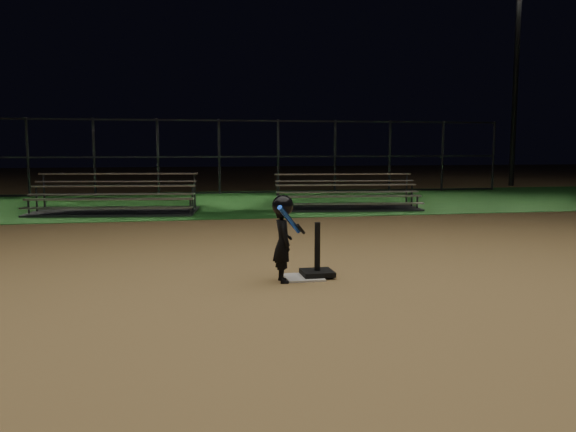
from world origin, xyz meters
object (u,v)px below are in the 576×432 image
(light_pole_right, at_px, (517,61))
(home_plate, at_px, (304,277))
(child_batter, at_px, (283,236))
(bleacher_right, at_px, (346,202))
(batting_tee, at_px, (317,266))
(bleacher_left, at_px, (115,205))

(light_pole_right, bearing_deg, home_plate, -128.77)
(child_batter, distance_m, light_pole_right, 19.94)
(child_batter, height_order, bleacher_right, child_batter)
(bleacher_right, distance_m, light_pole_right, 12.63)
(home_plate, height_order, batting_tee, batting_tee)
(home_plate, xyz_separation_m, bleacher_right, (2.82, 7.69, 0.17))
(home_plate, bearing_deg, bleacher_left, 110.56)
(batting_tee, xyz_separation_m, bleacher_left, (-3.09, 7.73, 0.06))
(bleacher_left, relative_size, bleacher_right, 1.07)
(child_batter, relative_size, light_pole_right, 0.12)
(home_plate, bearing_deg, child_batter, -154.64)
(child_batter, bearing_deg, bleacher_left, 15.29)
(batting_tee, xyz_separation_m, bleacher_right, (2.64, 7.65, 0.05))
(light_pole_right, bearing_deg, child_batter, -129.17)
(home_plate, distance_m, bleacher_left, 8.30)
(bleacher_left, height_order, bleacher_right, bleacher_left)
(batting_tee, xyz_separation_m, child_batter, (-0.46, -0.17, 0.41))
(batting_tee, bearing_deg, light_pole_right, 51.58)
(batting_tee, bearing_deg, bleacher_right, 70.94)
(batting_tee, distance_m, light_pole_right, 19.62)
(child_batter, relative_size, bleacher_left, 0.25)
(bleacher_right, bearing_deg, home_plate, -103.61)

